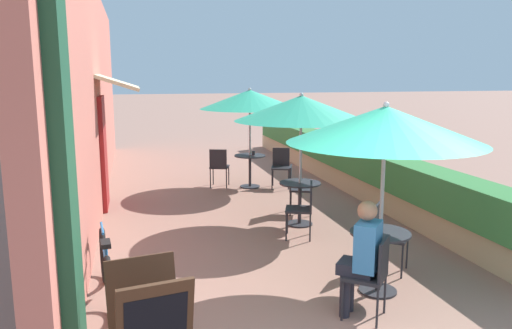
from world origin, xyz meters
TOP-DOWN VIEW (x-y plane):
  - cafe_facade_wall at (-2.54, 6.78)m, footprint 0.98×13.82m
  - planter_hedge at (2.75, 6.81)m, footprint 0.60×12.82m
  - patio_table_near at (0.86, 1.53)m, footprint 0.69×0.69m
  - patio_umbrella_near at (0.86, 1.53)m, footprint 2.19×2.19m
  - cafe_chair_near_left at (0.48, 0.96)m, footprint 0.56×0.56m
  - seated_patron_near_left at (0.39, 1.03)m, footprint 0.51×0.50m
  - cafe_chair_near_right at (1.24, 2.11)m, footprint 0.56×0.56m
  - coffee_cup_near at (0.90, 1.63)m, footprint 0.07×0.07m
  - patio_table_mid at (0.83, 4.25)m, footprint 0.69×0.69m
  - patio_umbrella_mid at (0.83, 4.25)m, footprint 2.19×2.19m
  - cafe_chair_mid_left at (0.66, 3.58)m, footprint 0.51×0.51m
  - cafe_chair_mid_right at (0.99, 4.92)m, footprint 0.51×0.51m
  - patio_table_far at (0.66, 7.20)m, footprint 0.69×0.69m
  - patio_umbrella_far at (0.66, 7.20)m, footprint 2.19×2.19m
  - cafe_chair_far_left at (1.33, 7.05)m, footprint 0.51×0.51m
  - cafe_chair_far_right at (-0.01, 7.35)m, footprint 0.51×0.51m
  - coffee_cup_far at (0.74, 7.18)m, footprint 0.07×0.07m
  - bicycle_leaning at (-2.20, 2.09)m, footprint 0.24×1.68m

SIDE VIEW (x-z plane):
  - bicycle_leaning at x=-2.20m, z-range -0.03..0.74m
  - patio_table_near at x=0.86m, z-range 0.13..0.86m
  - patio_table_mid at x=0.83m, z-range 0.13..0.86m
  - patio_table_far at x=0.66m, z-range 0.13..0.86m
  - cafe_chair_near_left at x=0.48m, z-range 0.08..0.95m
  - cafe_chair_near_right at x=1.24m, z-range 0.08..0.95m
  - cafe_chair_mid_left at x=0.66m, z-range 0.08..0.95m
  - cafe_chair_mid_right at x=0.99m, z-range 0.08..0.95m
  - cafe_chair_far_left at x=1.33m, z-range 0.08..0.95m
  - cafe_chair_far_right at x=-0.01m, z-range 0.08..0.95m
  - planter_hedge at x=2.75m, z-range 0.03..1.04m
  - seated_patron_near_left at x=0.39m, z-range 0.06..1.31m
  - coffee_cup_near at x=0.90m, z-range 0.72..0.81m
  - coffee_cup_far at x=0.74m, z-range 0.72..0.81m
  - patio_umbrella_near at x=0.86m, z-range 0.85..3.06m
  - patio_umbrella_mid at x=0.83m, z-range 0.85..3.06m
  - patio_umbrella_far at x=0.66m, z-range 0.85..3.06m
  - cafe_facade_wall at x=-2.54m, z-range -0.01..4.19m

